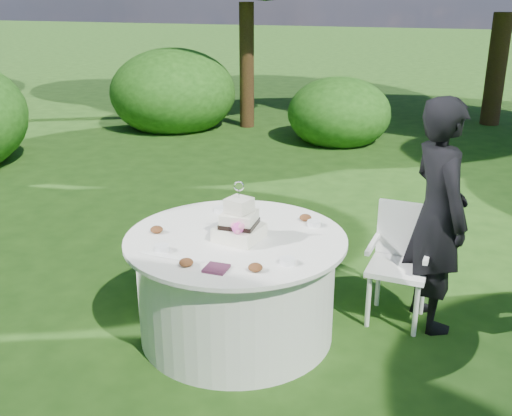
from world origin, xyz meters
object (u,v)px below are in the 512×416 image
Objects in this scene: guest at (438,215)px; table at (236,285)px; napkins at (216,268)px; chair at (401,254)px; cake at (239,224)px.

guest is 1.11× the size of table.
napkins is at bearing 103.72° from guest.
chair is (-0.23, 0.01, -0.34)m from guest.
napkins is 0.67m from table.
table is at bearing 97.83° from napkins.
napkins is at bearing -130.89° from chair.
napkins reaches higher than table.
guest reaches higher than chair.
guest reaches higher than cake.
cake is at bearing -147.18° from chair.
chair is at bearing 58.04° from guest.
napkins is 0.51m from cake.
guest reaches higher than napkins.
guest is (1.25, 1.16, 0.08)m from napkins.
cake is (0.04, -0.04, 0.50)m from table.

